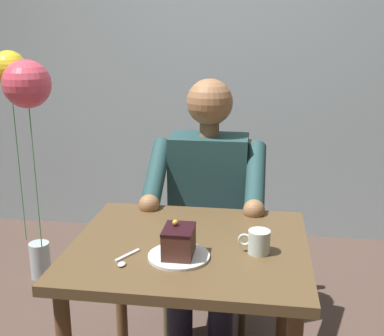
{
  "coord_description": "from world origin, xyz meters",
  "views": [
    {
      "loc": [
        -0.24,
        1.59,
        1.45
      ],
      "look_at": [
        0.01,
        -0.1,
        0.96
      ],
      "focal_mm": 46.08,
      "sensor_mm": 36.0,
      "label": 1
    }
  ],
  "objects_px": {
    "cake_slice": "(179,241)",
    "balloon_display": "(24,103)",
    "coffee_cup": "(258,241)",
    "seated_person": "(207,207)",
    "dining_table": "(190,269)",
    "dessert_spoon": "(124,260)",
    "chair": "(211,221)"
  },
  "relations": [
    {
      "from": "cake_slice",
      "to": "coffee_cup",
      "type": "xyz_separation_m",
      "value": [
        -0.26,
        -0.07,
        -0.02
      ]
    },
    {
      "from": "chair",
      "to": "cake_slice",
      "type": "height_order",
      "value": "chair"
    },
    {
      "from": "seated_person",
      "to": "dining_table",
      "type": "bearing_deg",
      "value": 90.0
    },
    {
      "from": "cake_slice",
      "to": "coffee_cup",
      "type": "bearing_deg",
      "value": -164.27
    },
    {
      "from": "coffee_cup",
      "to": "balloon_display",
      "type": "height_order",
      "value": "balloon_display"
    },
    {
      "from": "cake_slice",
      "to": "seated_person",
      "type": "bearing_deg",
      "value": -91.6
    },
    {
      "from": "dining_table",
      "to": "seated_person",
      "type": "xyz_separation_m",
      "value": [
        0.0,
        -0.54,
        0.04
      ]
    },
    {
      "from": "dining_table",
      "to": "cake_slice",
      "type": "relative_size",
      "value": 6.47
    },
    {
      "from": "cake_slice",
      "to": "chair",
      "type": "bearing_deg",
      "value": -91.26
    },
    {
      "from": "chair",
      "to": "cake_slice",
      "type": "relative_size",
      "value": 7.09
    },
    {
      "from": "seated_person",
      "to": "cake_slice",
      "type": "bearing_deg",
      "value": 88.4
    },
    {
      "from": "dining_table",
      "to": "dessert_spoon",
      "type": "xyz_separation_m",
      "value": [
        0.19,
        0.17,
        0.1
      ]
    },
    {
      "from": "chair",
      "to": "coffee_cup",
      "type": "bearing_deg",
      "value": 107.78
    },
    {
      "from": "balloon_display",
      "to": "cake_slice",
      "type": "bearing_deg",
      "value": 135.04
    },
    {
      "from": "coffee_cup",
      "to": "dessert_spoon",
      "type": "xyz_separation_m",
      "value": [
        0.43,
        0.12,
        -0.04
      ]
    },
    {
      "from": "coffee_cup",
      "to": "dessert_spoon",
      "type": "bearing_deg",
      "value": 16.06
    },
    {
      "from": "seated_person",
      "to": "coffee_cup",
      "type": "bearing_deg",
      "value": 112.63
    },
    {
      "from": "dining_table",
      "to": "coffee_cup",
      "type": "bearing_deg",
      "value": 169.91
    },
    {
      "from": "dessert_spoon",
      "to": "chair",
      "type": "bearing_deg",
      "value": -102.21
    },
    {
      "from": "dining_table",
      "to": "dessert_spoon",
      "type": "distance_m",
      "value": 0.27
    },
    {
      "from": "cake_slice",
      "to": "balloon_display",
      "type": "height_order",
      "value": "balloon_display"
    },
    {
      "from": "dining_table",
      "to": "coffee_cup",
      "type": "xyz_separation_m",
      "value": [
        -0.24,
        0.04,
        0.14
      ]
    },
    {
      "from": "seated_person",
      "to": "balloon_display",
      "type": "bearing_deg",
      "value": -19.28
    },
    {
      "from": "coffee_cup",
      "to": "cake_slice",
      "type": "bearing_deg",
      "value": 15.73
    },
    {
      "from": "balloon_display",
      "to": "coffee_cup",
      "type": "bearing_deg",
      "value": 143.58
    },
    {
      "from": "dining_table",
      "to": "chair",
      "type": "xyz_separation_m",
      "value": [
        0.0,
        -0.71,
        -0.1
      ]
    },
    {
      "from": "dining_table",
      "to": "coffee_cup",
      "type": "distance_m",
      "value": 0.28
    },
    {
      "from": "coffee_cup",
      "to": "seated_person",
      "type": "bearing_deg",
      "value": -67.37
    },
    {
      "from": "coffee_cup",
      "to": "balloon_display",
      "type": "relative_size",
      "value": 0.08
    },
    {
      "from": "dining_table",
      "to": "cake_slice",
      "type": "bearing_deg",
      "value": 81.1
    },
    {
      "from": "cake_slice",
      "to": "coffee_cup",
      "type": "height_order",
      "value": "cake_slice"
    },
    {
      "from": "seated_person",
      "to": "dessert_spoon",
      "type": "xyz_separation_m",
      "value": [
        0.19,
        0.71,
        0.06
      ]
    }
  ]
}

